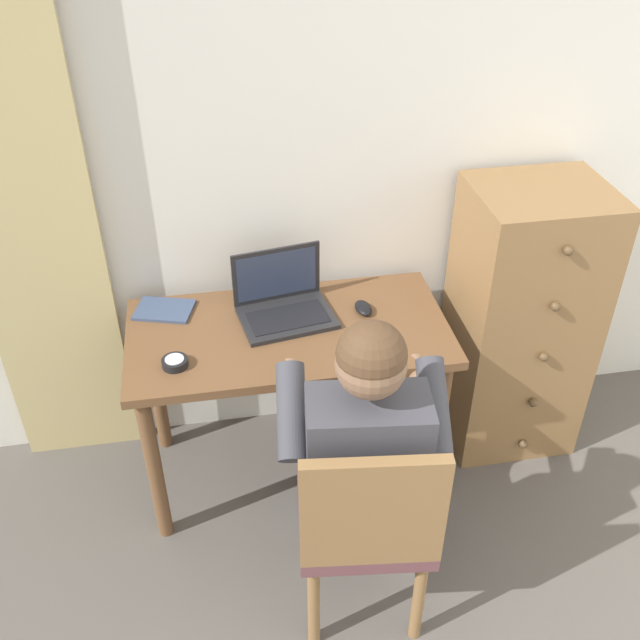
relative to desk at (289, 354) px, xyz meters
The scene contains 10 objects.
wall_back 0.85m from the desk, 39.65° to the left, with size 4.80×0.05×2.50m, color silver.
curtain_panel 1.06m from the desk, 161.13° to the left, with size 0.47×0.03×2.29m, color #CCB77A.
desk is the anchor object (origin of this frame).
dresser 0.96m from the desk, ahead, with size 0.51×0.47×1.17m.
chair 0.73m from the desk, 78.82° to the right, with size 0.46×0.45×0.87m.
person_seated 0.55m from the desk, 73.16° to the right, with size 0.57×0.61×1.19m.
laptop 0.19m from the desk, 91.98° to the left, with size 0.38×0.30×0.24m.
computer_mouse 0.33m from the desk, 11.98° to the left, with size 0.06×0.10×0.03m, color black.
desk_clock 0.45m from the desk, 160.95° to the right, with size 0.09×0.09×0.03m.
notebook_pad 0.50m from the desk, 156.36° to the left, with size 0.21×0.15×0.01m, color #3D4C6B.
Camera 1 is at (-0.70, -0.28, 2.30)m, focal length 40.52 mm.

